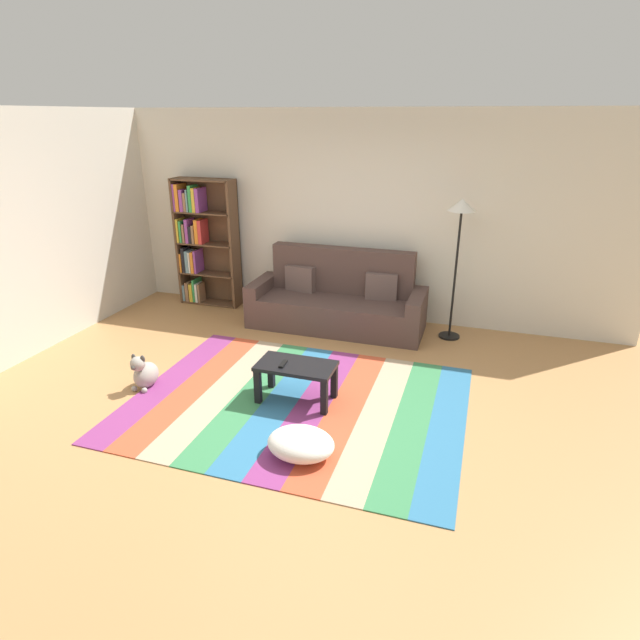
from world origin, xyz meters
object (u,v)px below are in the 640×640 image
Objects in this scene: pouf at (301,444)px; bookshelf at (200,241)px; coffee_table at (296,371)px; tv_remote at (283,364)px; dog at (144,373)px; standing_lamp at (460,224)px; couch at (338,302)px.

bookshelf is at bearing 130.38° from pouf.
bookshelf is at bearing 135.30° from coffee_table.
tv_remote is (2.18, -2.32, -0.53)m from bookshelf.
dog is at bearing -171.75° from coffee_table.
coffee_table is at bearing -122.19° from standing_lamp.
standing_lamp is at bearing 2.73° from couch.
bookshelf reaches higher than standing_lamp.
tv_remote is at bearing -88.73° from couch.
standing_lamp is 2.73m from tv_remote.
couch is 2.04m from tv_remote.
bookshelf is 3.62m from standing_lamp.
standing_lamp is at bearing -3.41° from bookshelf.
standing_lamp reaches higher than pouf.
coffee_table is at bearing 112.52° from pouf.
pouf is at bearing -108.18° from standing_lamp.
dog is (-1.91, 0.60, 0.04)m from pouf.
bookshelf is 2.40× the size of coffee_table.
couch is at bearing -7.55° from bookshelf.
standing_lamp is 11.46× the size of tv_remote.
couch is 1.82m from standing_lamp.
dog is (-1.57, -0.23, -0.16)m from coffee_table.
standing_lamp reaches higher than coffee_table.
dog is at bearing -176.41° from tv_remote.
couch is 2.23m from bookshelf.
coffee_table is at bearing 8.25° from dog.
bookshelf reaches higher than coffee_table.
couch is 1.31× the size of standing_lamp.
coffee_table is at bearing -85.44° from couch.
pouf is 0.95m from tv_remote.
couch reaches higher than pouf.
couch is 2.63m from dog.
standing_lamp reaches higher than couch.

